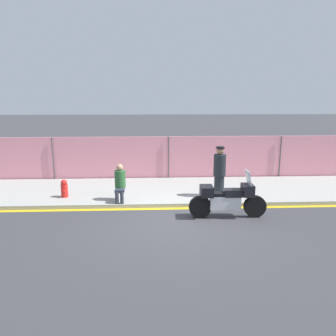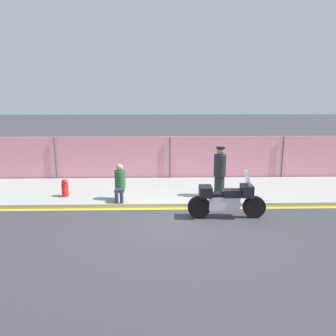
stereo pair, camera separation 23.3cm
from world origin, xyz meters
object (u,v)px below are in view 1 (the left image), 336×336
officer_standing (219,171)px  fire_hydrant (64,188)px  motorcycle (227,199)px  person_seated_on_curb (120,181)px

officer_standing → fire_hydrant: bearing=178.3°
motorcycle → officer_standing: bearing=87.7°
person_seated_on_curb → fire_hydrant: (-1.96, 0.49, -0.37)m
officer_standing → fire_hydrant: (-5.34, 0.16, -0.58)m
motorcycle → person_seated_on_curb: (-3.27, 1.37, 0.24)m
officer_standing → person_seated_on_curb: 3.40m
motorcycle → fire_hydrant: size_ratio=3.73×
person_seated_on_curb → fire_hydrant: person_seated_on_curb is taller
person_seated_on_curb → fire_hydrant: bearing=165.9°
motorcycle → fire_hydrant: 5.56m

